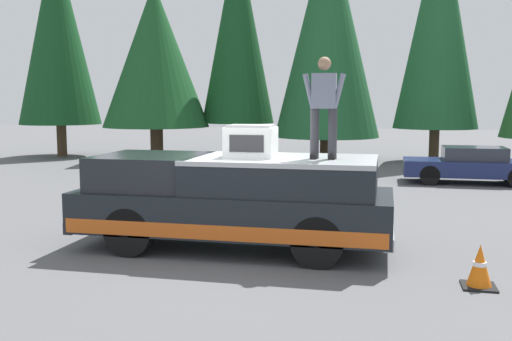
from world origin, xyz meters
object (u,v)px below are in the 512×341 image
at_px(pickup_truck, 234,200).
at_px(traffic_cone, 480,267).
at_px(compressor_unit, 251,141).
at_px(parked_car_navy, 471,165).
at_px(person_on_truck_bed, 324,105).

relative_size(pickup_truck, traffic_cone, 8.94).
bearing_deg(compressor_unit, traffic_cone, -109.28).
bearing_deg(parked_car_navy, compressor_unit, 152.83).
bearing_deg(traffic_cone, person_on_truck_bed, 61.63).
xyz_separation_m(pickup_truck, parked_car_navy, (9.52, -5.25, -0.29)).
height_order(pickup_truck, person_on_truck_bed, person_on_truck_bed).
distance_m(pickup_truck, compressor_unit, 1.11).
bearing_deg(traffic_cone, compressor_unit, 70.72).
distance_m(pickup_truck, parked_car_navy, 10.87).
bearing_deg(traffic_cone, pickup_truck, 71.31).
height_order(compressor_unit, person_on_truck_bed, person_on_truck_bed).
xyz_separation_m(person_on_truck_bed, parked_car_navy, (9.57, -3.68, -1.97)).
relative_size(pickup_truck, compressor_unit, 6.60).
bearing_deg(person_on_truck_bed, pickup_truck, 87.92).
height_order(compressor_unit, traffic_cone, compressor_unit).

